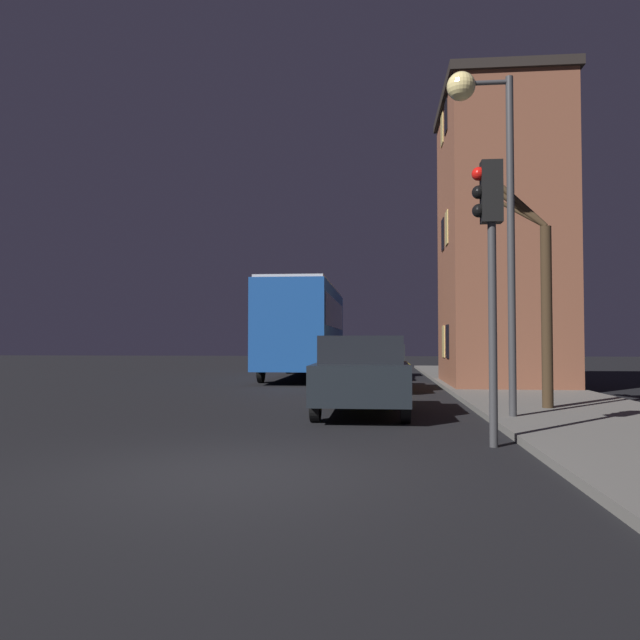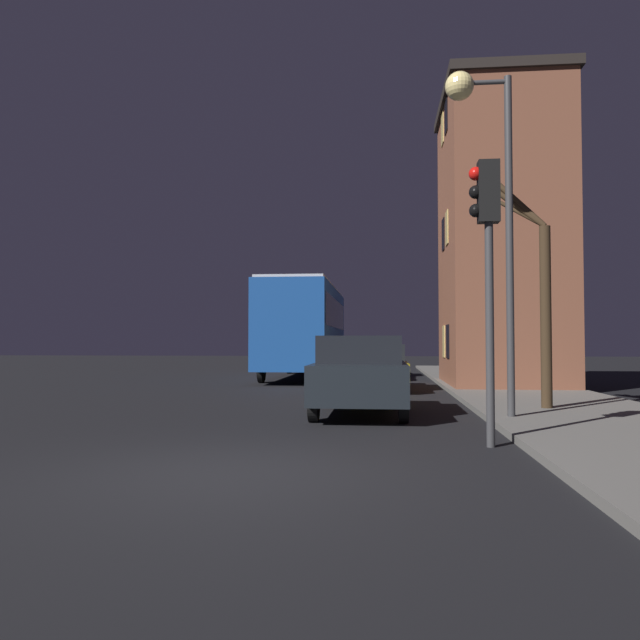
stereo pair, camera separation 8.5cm
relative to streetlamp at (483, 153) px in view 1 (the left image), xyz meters
The scene contains 9 objects.
ground_plane 7.90m from the streetlamp, 127.25° to the right, with size 120.00×120.00×0.00m, color black.
brick_building 9.59m from the streetlamp, 77.49° to the left, with size 3.88×5.74×9.75m.
streetlamp is the anchor object (origin of this frame).
traffic_light 3.49m from the streetlamp, 97.62° to the right, with size 0.43×0.24×4.13m.
bare_tree 3.36m from the streetlamp, 48.53° to the left, with size 1.25×0.63×4.89m.
bus 15.37m from the streetlamp, 109.78° to the left, with size 2.62×10.61×3.84m.
car_near_lane 4.95m from the streetlamp, 155.14° to the left, with size 1.85×4.17×1.62m.
car_mid_lane 9.32m from the streetlamp, 104.00° to the left, with size 1.78×4.64×1.43m.
car_far_lane 16.54m from the streetlamp, 97.88° to the left, with size 1.80×4.18×1.55m.
Camera 1 is at (1.71, -7.10, 1.50)m, focal length 35.00 mm.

